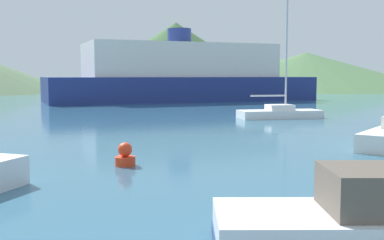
% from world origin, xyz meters
% --- Properties ---
extents(sailboat_outer, '(5.20, 2.18, 9.10)m').
position_xyz_m(sailboat_outer, '(9.88, 26.17, 0.41)').
color(sailboat_outer, white).
rests_on(sailboat_outer, ground_plane).
extents(ferry_distant, '(28.11, 12.40, 7.46)m').
position_xyz_m(ferry_distant, '(9.09, 48.16, 2.59)').
color(ferry_distant, navy).
rests_on(ferry_distant, ground_plane).
extents(buoy_marker, '(0.60, 0.60, 0.69)m').
position_xyz_m(buoy_marker, '(-1.54, 13.04, 0.28)').
color(buoy_marker, red).
rests_on(buoy_marker, ground_plane).
extents(hill_east, '(36.46, 36.46, 11.67)m').
position_xyz_m(hill_east, '(16.68, 80.24, 5.83)').
color(hill_east, '#3D6038').
rests_on(hill_east, ground_plane).
extents(hill_far_east, '(48.09, 48.09, 6.90)m').
position_xyz_m(hill_far_east, '(42.23, 80.97, 3.45)').
color(hill_far_east, '#476B42').
rests_on(hill_far_east, ground_plane).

